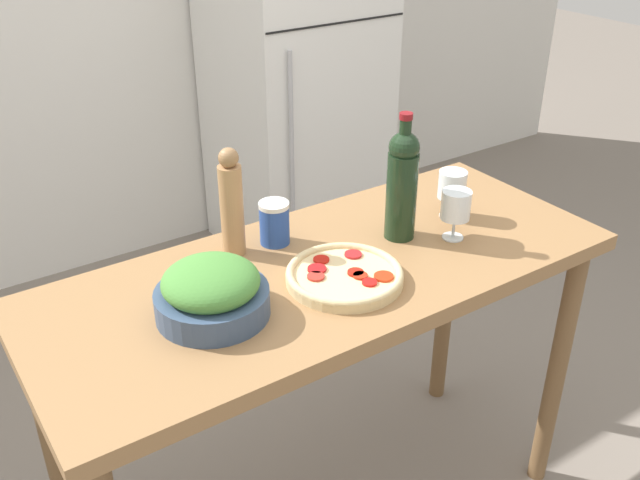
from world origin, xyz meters
TOP-DOWN VIEW (x-y plane):
  - refrigerator at (0.90, 1.58)m, footprint 0.71×0.72m
  - prep_counter at (0.00, 0.00)m, footprint 1.49×0.61m
  - wine_bottle at (0.25, 0.02)m, footprint 0.08×0.08m
  - wine_glass_near at (0.36, -0.07)m, footprint 0.08×0.08m
  - wine_glass_far at (0.44, 0.03)m, footprint 0.08×0.08m
  - pepper_mill at (-0.16, 0.19)m, footprint 0.06×0.06m
  - salad_bowl at (-0.33, -0.03)m, footprint 0.26×0.26m
  - homemade_pizza at (-0.00, -0.08)m, footprint 0.28×0.28m
  - salt_canister at (-0.05, 0.18)m, footprint 0.08×0.08m

SIDE VIEW (x-z plane):
  - prep_counter at x=0.00m, z-range 0.34..1.26m
  - refrigerator at x=0.90m, z-range 0.00..1.65m
  - homemade_pizza at x=0.00m, z-range 0.92..0.95m
  - salt_canister at x=-0.05m, z-range 0.92..1.04m
  - salad_bowl at x=-0.33m, z-range 0.91..1.04m
  - wine_glass_near at x=0.36m, z-range 0.94..1.08m
  - wine_glass_far at x=0.44m, z-range 0.94..1.08m
  - pepper_mill at x=-0.16m, z-range 0.91..1.20m
  - wine_bottle at x=0.25m, z-range 0.90..1.25m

